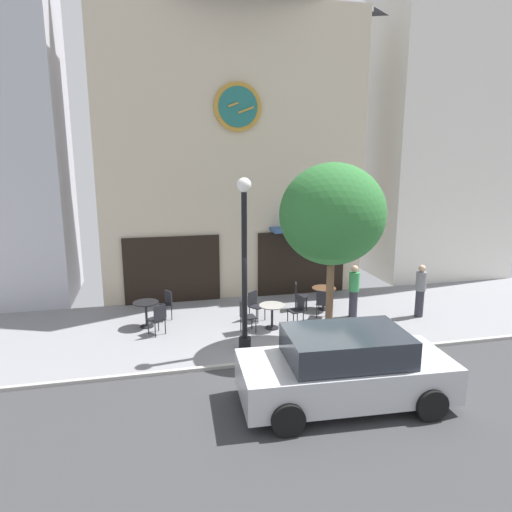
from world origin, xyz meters
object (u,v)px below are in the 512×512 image
at_px(cafe_table_rightmost, 146,309).
at_px(cafe_chair_outer, 298,308).
at_px(cafe_chair_by_entrance, 166,303).
at_px(cafe_chair_left_end, 323,302).
at_px(cafe_table_near_door, 324,293).
at_px(street_tree, 333,215).
at_px(parked_car_silver, 345,368).
at_px(pedestrian_grey, 420,290).
at_px(cafe_chair_facing_wall, 246,315).
at_px(cafe_chair_right_end, 255,303).
at_px(pedestrian_green, 354,291).
at_px(street_lamp, 244,266).
at_px(cafe_table_center_right, 272,311).
at_px(cafe_chair_near_tree, 299,294).
at_px(cafe_chair_near_lamp, 158,317).

bearing_deg(cafe_table_rightmost, cafe_chair_outer, -10.74).
distance_m(cafe_chair_by_entrance, cafe_chair_left_end, 4.87).
bearing_deg(cafe_table_near_door, street_tree, -108.45).
xyz_separation_m(cafe_chair_outer, parked_car_silver, (-0.45, -4.46, 0.23)).
bearing_deg(pedestrian_grey, cafe_chair_facing_wall, -179.10).
xyz_separation_m(cafe_table_rightmost, cafe_chair_right_end, (3.27, -0.15, -0.03)).
relative_size(cafe_chair_right_end, pedestrian_green, 0.54).
bearing_deg(cafe_chair_left_end, cafe_chair_outer, -158.00).
distance_m(cafe_table_near_door, cafe_chair_left_end, 0.83).
relative_size(street_lamp, cafe_chair_left_end, 4.98).
distance_m(cafe_table_center_right, cafe_chair_left_end, 1.84).
bearing_deg(cafe_chair_outer, cafe_chair_facing_wall, -171.46).
relative_size(street_lamp, cafe_chair_near_tree, 4.98).
bearing_deg(cafe_table_center_right, cafe_table_near_door, 31.01).
bearing_deg(street_tree, street_lamp, -179.63).
distance_m(cafe_chair_outer, cafe_chair_near_tree, 1.41).
bearing_deg(cafe_table_near_door, cafe_chair_facing_wall, -154.47).
height_order(street_lamp, cafe_chair_outer, street_lamp).
height_order(cafe_chair_facing_wall, cafe_chair_outer, same).
distance_m(street_lamp, cafe_chair_near_tree, 4.09).
xyz_separation_m(street_tree, cafe_chair_near_lamp, (-4.49, 1.59, -2.98)).
height_order(cafe_table_near_door, cafe_chair_by_entrance, cafe_chair_by_entrance).
height_order(cafe_table_rightmost, cafe_chair_right_end, cafe_chair_right_end).
bearing_deg(cafe_chair_left_end, street_lamp, -146.98).
xyz_separation_m(street_lamp, cafe_chair_outer, (1.93, 1.48, -1.74)).
bearing_deg(cafe_table_rightmost, street_lamp, -42.94).
bearing_deg(cafe_chair_outer, street_tree, -75.09).
height_order(cafe_chair_near_lamp, cafe_chair_near_tree, same).
distance_m(cafe_table_rightmost, cafe_chair_near_tree, 4.91).
height_order(cafe_table_near_door, parked_car_silver, parked_car_silver).
relative_size(cafe_chair_by_entrance, pedestrian_grey, 0.54).
xyz_separation_m(street_lamp, parked_car_silver, (1.48, -2.98, -1.51)).
bearing_deg(cafe_chair_near_tree, cafe_table_center_right, -131.79).
relative_size(cafe_table_near_door, cafe_chair_outer, 0.87).
bearing_deg(cafe_table_center_right, cafe_chair_near_lamp, 175.90).
bearing_deg(street_lamp, cafe_chair_right_end, 70.48).
xyz_separation_m(cafe_chair_outer, pedestrian_green, (1.91, 0.26, 0.33)).
relative_size(cafe_chair_outer, cafe_chair_near_tree, 1.00).
distance_m(cafe_chair_left_end, cafe_chair_right_end, 2.12).
xyz_separation_m(cafe_chair_facing_wall, cafe_chair_right_end, (0.49, 0.94, 0.00)).
relative_size(cafe_table_rightmost, cafe_table_center_right, 1.01).
distance_m(cafe_chair_left_end, parked_car_silver, 5.05).
bearing_deg(parked_car_silver, cafe_table_near_door, 72.98).
distance_m(street_tree, cafe_chair_near_lamp, 5.62).
xyz_separation_m(cafe_table_near_door, cafe_chair_near_lamp, (-5.36, -1.02, -0.02)).
distance_m(cafe_chair_left_end, cafe_chair_near_tree, 1.06).
bearing_deg(cafe_chair_left_end, parked_car_silver, -106.04).
relative_size(cafe_table_near_door, cafe_chair_by_entrance, 0.87).
relative_size(cafe_chair_left_end, pedestrian_green, 0.54).
xyz_separation_m(street_tree, parked_car_silver, (-0.85, -2.99, -2.74)).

